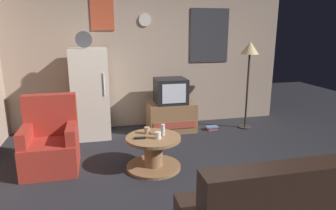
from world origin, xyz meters
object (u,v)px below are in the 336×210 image
object	(u,v)px
coffee_table	(153,152)
remote_control	(140,138)
crt_tv	(171,91)
wine_glass	(163,130)
armchair	(51,144)
mug_ceramic_tan	(147,130)
tv_stand	(171,117)
standing_lamp	(250,55)
fridge	(91,93)
book_stack	(212,128)
mug_ceramic_white	(158,135)

from	to	relation	value
coffee_table	remote_control	world-z (taller)	remote_control
crt_tv	remote_control	xyz separation A→B (m)	(-0.76, -1.47, -0.29)
wine_glass	armchair	size ratio (longest dim) A/B	0.16
mug_ceramic_tan	remote_control	size ratio (longest dim) A/B	0.60
coffee_table	tv_stand	bearing A→B (deg)	67.38
standing_lamp	wine_glass	distance (m)	2.39
fridge	book_stack	world-z (taller)	fridge
tv_stand	mug_ceramic_tan	xyz separation A→B (m)	(-0.65, -1.29, 0.22)
fridge	coffee_table	world-z (taller)	fridge
tv_stand	mug_ceramic_white	bearing A→B (deg)	-109.97
standing_lamp	armchair	bearing A→B (deg)	-163.66
coffee_table	armchair	world-z (taller)	armchair
wine_glass	armchair	xyz separation A→B (m)	(-1.44, 0.28, -0.18)
fridge	mug_ceramic_tan	xyz separation A→B (m)	(0.73, -1.33, -0.27)
tv_stand	mug_ceramic_tan	distance (m)	1.47
book_stack	coffee_table	bearing A→B (deg)	-135.66
remote_control	armchair	world-z (taller)	armchair
fridge	wine_glass	distance (m)	1.73
crt_tv	mug_ceramic_white	size ratio (longest dim) A/B	6.00
remote_control	book_stack	bearing A→B (deg)	45.83
tv_stand	wine_glass	size ratio (longest dim) A/B	5.60
tv_stand	crt_tv	distance (m)	0.48
mug_ceramic_white	remote_control	distance (m)	0.23
crt_tv	remote_control	size ratio (longest dim) A/B	3.60
remote_control	armchair	distance (m)	1.19
fridge	book_stack	size ratio (longest dim) A/B	8.16
mug_ceramic_tan	armchair	xyz separation A→B (m)	(-1.25, 0.18, -0.15)
wine_glass	book_stack	size ratio (longest dim) A/B	0.69
crt_tv	mug_ceramic_white	world-z (taller)	crt_tv
crt_tv	remote_control	distance (m)	1.68
crt_tv	mug_ceramic_white	xyz separation A→B (m)	(-0.54, -1.51, -0.26)
tv_stand	remote_control	bearing A→B (deg)	-117.89
remote_control	wine_glass	bearing A→B (deg)	16.74
mug_ceramic_tan	armchair	bearing A→B (deg)	171.87
crt_tv	wine_glass	xyz separation A→B (m)	(-0.45, -1.40, -0.23)
wine_glass	mug_ceramic_white	bearing A→B (deg)	-127.58
mug_ceramic_tan	book_stack	world-z (taller)	mug_ceramic_tan
standing_lamp	mug_ceramic_white	world-z (taller)	standing_lamp
mug_ceramic_tan	book_stack	distance (m)	1.87
armchair	coffee_table	bearing A→B (deg)	-13.71
fridge	armchair	bearing A→B (deg)	-114.09
coffee_table	remote_control	distance (m)	0.29
crt_tv	wine_glass	bearing A→B (deg)	-107.75
wine_glass	book_stack	bearing A→B (deg)	46.66
crt_tv	coffee_table	size ratio (longest dim) A/B	0.75
book_stack	crt_tv	bearing A→B (deg)	170.58
crt_tv	standing_lamp	distance (m)	1.55
tv_stand	coffee_table	distance (m)	1.55
remote_control	book_stack	world-z (taller)	remote_control
standing_lamp	mug_ceramic_white	distance (m)	2.53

